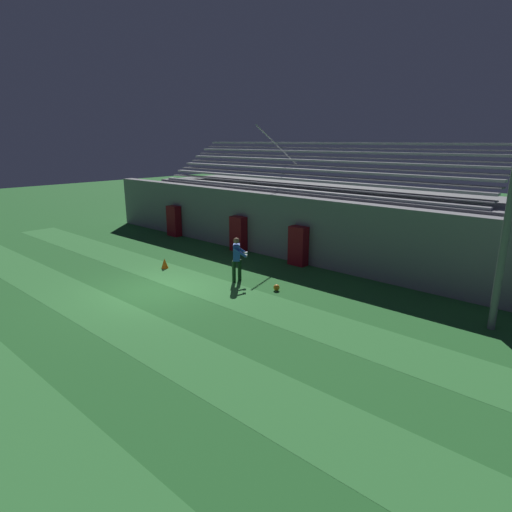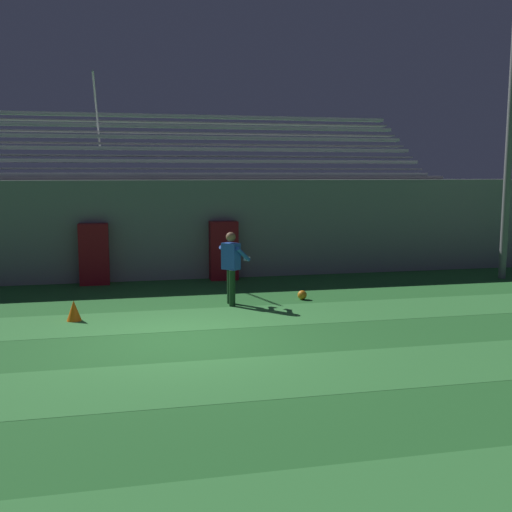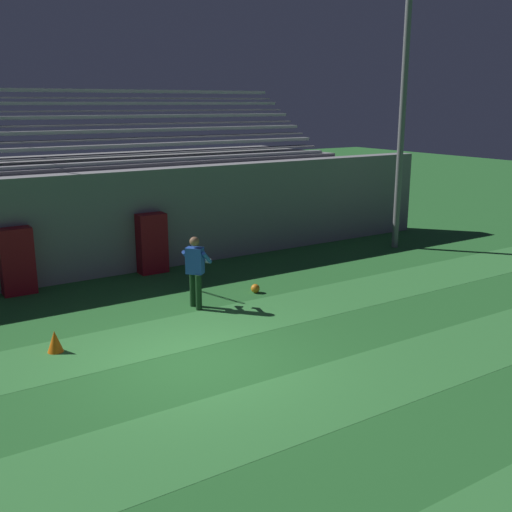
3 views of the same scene
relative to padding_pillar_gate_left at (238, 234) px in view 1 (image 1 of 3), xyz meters
name	(u,v)px [view 1 (image 1 of 3)]	position (x,y,z in m)	size (l,w,h in m)	color
ground_plane	(156,290)	(1.76, -5.95, -0.83)	(80.00, 80.00, 0.00)	#286B2D
turf_stripe_mid	(95,308)	(1.76, -8.21, -0.82)	(28.00, 1.87, 0.01)	#38843D
turf_stripe_far	(189,280)	(1.76, -4.47, -0.82)	(28.00, 1.87, 0.01)	#38843D
back_wall	(275,225)	(1.76, 0.55, 0.57)	(24.00, 0.60, 2.80)	gray
padding_pillar_gate_left	(238,234)	(0.00, 0.00, 0.00)	(0.78, 0.44, 1.65)	maroon
padding_pillar_gate_right	(298,246)	(3.53, 0.00, 0.00)	(0.78, 0.44, 1.65)	maroon
padding_pillar_far_left	(174,221)	(-4.95, 0.00, 0.00)	(0.78, 0.44, 1.65)	maroon
bleacher_stand	(309,215)	(1.76, 3.24, 0.69)	(18.00, 4.75, 5.83)	gray
goalkeeper	(237,257)	(3.18, -3.29, 0.13)	(0.74, 0.74, 1.67)	#143319
soccer_ball	(277,288)	(4.92, -3.09, -0.72)	(0.22, 0.22, 0.22)	orange
traffic_cone	(165,263)	(-0.22, -4.11, -0.62)	(0.30, 0.30, 0.42)	orange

